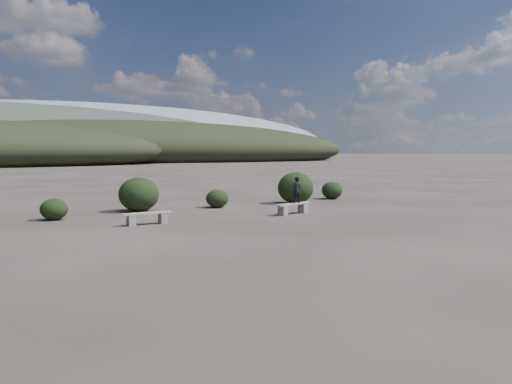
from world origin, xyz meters
TOP-DOWN VIEW (x-y plane):
  - ground at (0.00, 0.00)m, footprint 1200.00×1200.00m
  - bench_left at (-3.63, 5.59)m, footprint 1.64×0.36m
  - bench_right at (2.10, 5.32)m, footprint 1.72×0.65m
  - seated_person at (2.28, 5.35)m, footprint 0.41×0.31m
  - shrub_a at (-6.00, 8.45)m, footprint 0.94×0.94m
  - shrub_b at (-2.62, 9.34)m, footprint 1.61×1.61m
  - shrub_c at (0.70, 8.92)m, footprint 0.98×0.98m
  - shrub_d at (4.58, 8.49)m, footprint 1.67×1.67m
  - shrub_e at (7.49, 9.29)m, footprint 1.06×1.06m

SIDE VIEW (x-z plane):
  - ground at x=0.00m, z-range 0.00..0.00m
  - bench_left at x=-3.63m, z-range 0.04..0.45m
  - bench_right at x=2.10m, z-range 0.05..0.47m
  - shrub_a at x=-6.00m, z-range 0.00..0.77m
  - shrub_c at x=0.70m, z-range 0.00..0.78m
  - shrub_e at x=7.49m, z-range 0.00..0.89m
  - shrub_b at x=-2.62m, z-range 0.00..1.38m
  - shrub_d at x=4.58m, z-range 0.00..1.46m
  - seated_person at x=2.28m, z-range 0.42..1.45m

